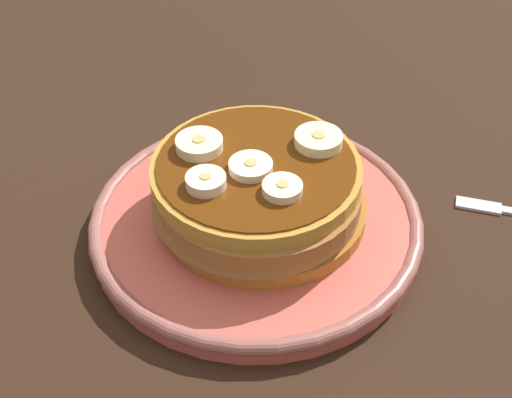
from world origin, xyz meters
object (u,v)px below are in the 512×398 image
Objects in this scene: pancake_stack at (260,192)px; banana_slice_3 at (318,140)px; banana_slice_2 at (199,145)px; banana_slice_1 at (206,182)px; banana_slice_0 at (251,167)px; banana_slice_4 at (282,189)px; plate at (256,221)px.

banana_slice_3 is (-1.03, 4.73, 2.84)cm from pancake_stack.
banana_slice_2 is at bearing -104.09° from banana_slice_3.
banana_slice_1 is at bearing -76.14° from pancake_stack.
banana_slice_0 is 5.68cm from banana_slice_3.
banana_slice_4 is (4.19, -4.22, -0.08)cm from banana_slice_3.
banana_slice_4 is at bearing 11.57° from plate.
banana_slice_3 is (-1.34, 5.52, 0.10)cm from banana_slice_0.
banana_slice_2 reaches higher than banana_slice_0.
plate is 5.82cm from banana_slice_0.
pancake_stack reaches higher than plate.
banana_slice_0 and banana_slice_4 have the same top height.
plate is 7.30cm from banana_slice_2.
banana_slice_1 reaches higher than pancake_stack.
banana_slice_3 is at bearing 75.91° from banana_slice_2.
banana_slice_1 is (1.02, -4.14, 2.83)cm from pancake_stack.
banana_slice_4 is (3.48, 0.71, 5.77)cm from plate.
banana_slice_3 is (-2.05, 8.87, 0.01)cm from banana_slice_1.
plate is 9.02× the size of banana_slice_1.
banana_slice_0 is at bearing -43.18° from plate.
banana_slice_3 reaches higher than pancake_stack.
plate is 7.29× the size of banana_slice_2.
banana_slice_1 reaches higher than banana_slice_0.
banana_slice_1 is at bearing -76.99° from banana_slice_3.
banana_slice_2 is (-4.13, 0.59, 0.01)cm from banana_slice_1.
plate is 7.17cm from banana_slice_1.
banana_slice_2 and banana_slice_3 have the same top height.
pancake_stack is 4.65× the size of banana_slice_2.
plate is at bearing 108.76° from banana_slice_1.
pancake_stack is at bearing 103.86° from banana_slice_1.
banana_slice_2 is (-3.11, -3.55, 2.85)cm from pancake_stack.
banana_slice_1 is 5.12cm from banana_slice_4.
banana_slice_2 is 7.47cm from banana_slice_4.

